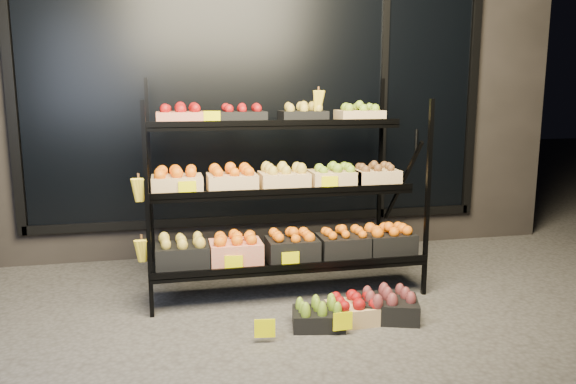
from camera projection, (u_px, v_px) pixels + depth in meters
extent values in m
plane|color=#514F4C|center=(301.00, 314.00, 3.97)|extent=(24.00, 24.00, 0.00)
cube|color=#2D2826|center=(245.00, 72.00, 6.15)|extent=(6.00, 2.00, 3.50)
cube|color=black|center=(261.00, 91.00, 5.20)|extent=(4.20, 0.04, 2.40)
cube|color=black|center=(263.00, 218.00, 5.40)|extent=(4.30, 0.06, 0.08)
cube|color=black|center=(10.00, 91.00, 4.73)|extent=(0.08, 0.06, 2.50)
cube|color=black|center=(472.00, 91.00, 5.64)|extent=(0.08, 0.06, 2.50)
cube|color=black|center=(384.00, 91.00, 5.44)|extent=(0.06, 0.06, 2.50)
cylinder|color=black|center=(416.00, 142.00, 5.57)|extent=(0.02, 0.02, 0.25)
cube|color=black|center=(147.00, 212.00, 3.79)|extent=(0.03, 0.03, 1.50)
cube|color=black|center=(428.00, 199.00, 4.22)|extent=(0.03, 0.03, 1.50)
cube|color=black|center=(150.00, 178.00, 4.70)|extent=(0.03, 0.03, 1.66)
cube|color=black|center=(380.00, 171.00, 5.14)|extent=(0.03, 0.03, 1.66)
cube|color=black|center=(290.00, 263.00, 4.25)|extent=(2.05, 0.42, 0.03)
cube|color=black|center=(296.00, 267.00, 4.06)|extent=(2.05, 0.02, 0.05)
cube|color=black|center=(282.00, 192.00, 4.45)|extent=(2.05, 0.40, 0.03)
cube|color=black|center=(287.00, 192.00, 4.26)|extent=(2.05, 0.02, 0.05)
cube|color=black|center=(274.00, 126.00, 4.65)|extent=(2.05, 0.40, 0.03)
cube|color=black|center=(279.00, 123.00, 4.46)|extent=(2.05, 0.02, 0.05)
cube|color=tan|center=(181.00, 119.00, 4.48)|extent=(0.38, 0.28, 0.11)
ellipsoid|color=#A40B14|center=(180.00, 108.00, 4.46)|extent=(0.32, 0.24, 0.07)
cube|color=black|center=(242.00, 118.00, 4.58)|extent=(0.38, 0.28, 0.11)
ellipsoid|color=#A40B14|center=(242.00, 107.00, 4.56)|extent=(0.32, 0.24, 0.07)
cube|color=black|center=(303.00, 117.00, 4.69)|extent=(0.38, 0.28, 0.11)
ellipsoid|color=gold|center=(303.00, 107.00, 4.67)|extent=(0.32, 0.24, 0.07)
cube|color=#D8B47D|center=(359.00, 117.00, 4.79)|extent=(0.38, 0.28, 0.11)
ellipsoid|color=#85AD2B|center=(360.00, 107.00, 4.78)|extent=(0.32, 0.24, 0.07)
cube|color=#D8B47D|center=(177.00, 185.00, 4.27)|extent=(0.38, 0.28, 0.14)
ellipsoid|color=orange|center=(177.00, 172.00, 4.25)|extent=(0.32, 0.24, 0.07)
cube|color=#D8B47D|center=(232.00, 183.00, 4.35)|extent=(0.38, 0.28, 0.14)
ellipsoid|color=orange|center=(232.00, 170.00, 4.34)|extent=(0.32, 0.24, 0.07)
cube|color=#D8B47D|center=(284.00, 181.00, 4.44)|extent=(0.38, 0.28, 0.14)
ellipsoid|color=gold|center=(284.00, 169.00, 4.42)|extent=(0.32, 0.24, 0.07)
cube|color=#D8B47D|center=(333.00, 179.00, 4.53)|extent=(0.38, 0.28, 0.14)
ellipsoid|color=#85AD2B|center=(334.00, 167.00, 4.51)|extent=(0.32, 0.24, 0.07)
cube|color=#D8B47D|center=(374.00, 178.00, 4.60)|extent=(0.38, 0.28, 0.14)
ellipsoid|color=brown|center=(374.00, 166.00, 4.58)|extent=(0.32, 0.24, 0.07)
cube|color=black|center=(182.00, 257.00, 4.07)|extent=(0.38, 0.28, 0.18)
ellipsoid|color=gold|center=(182.00, 241.00, 4.05)|extent=(0.32, 0.24, 0.07)
cube|color=tan|center=(236.00, 253.00, 4.15)|extent=(0.38, 0.28, 0.18)
ellipsoid|color=orange|center=(236.00, 238.00, 4.13)|extent=(0.32, 0.24, 0.07)
cube|color=black|center=(292.00, 250.00, 4.24)|extent=(0.38, 0.28, 0.18)
ellipsoid|color=orange|center=(292.00, 235.00, 4.22)|extent=(0.32, 0.24, 0.07)
cube|color=black|center=(343.00, 247.00, 4.32)|extent=(0.38, 0.28, 0.18)
ellipsoid|color=orange|center=(344.00, 232.00, 4.30)|extent=(0.32, 0.24, 0.07)
cube|color=black|center=(389.00, 244.00, 4.40)|extent=(0.38, 0.28, 0.18)
ellipsoid|color=orange|center=(389.00, 229.00, 4.38)|extent=(0.32, 0.24, 0.07)
ellipsoid|color=yellow|center=(138.00, 177.00, 3.75)|extent=(0.14, 0.08, 0.22)
ellipsoid|color=yellow|center=(141.00, 238.00, 3.83)|extent=(0.14, 0.08, 0.22)
ellipsoid|color=yellow|center=(319.00, 90.00, 4.57)|extent=(0.14, 0.08, 0.22)
cube|color=#E6E300|center=(187.00, 189.00, 4.14)|extent=(0.13, 0.01, 0.12)
cube|color=#E6E300|center=(330.00, 184.00, 4.37)|extent=(0.13, 0.01, 0.12)
cube|color=#E6E300|center=(212.00, 119.00, 4.38)|extent=(0.13, 0.01, 0.12)
cube|color=#E6E300|center=(234.00, 264.00, 4.00)|extent=(0.13, 0.01, 0.12)
cube|color=#E6E300|center=(291.00, 260.00, 4.09)|extent=(0.13, 0.01, 0.12)
cube|color=#E6E300|center=(265.00, 334.00, 3.50)|extent=(0.13, 0.01, 0.12)
cube|color=#E6E300|center=(343.00, 327.00, 3.61)|extent=(0.13, 0.01, 0.12)
cube|color=black|center=(318.00, 319.00, 3.74)|extent=(0.38, 0.31, 0.12)
ellipsoid|color=#85AD2B|center=(319.00, 306.00, 3.72)|extent=(0.32, 0.26, 0.07)
cube|color=#D8B47D|center=(356.00, 313.00, 3.84)|extent=(0.38, 0.28, 0.12)
ellipsoid|color=#A40B14|center=(356.00, 300.00, 3.82)|extent=(0.32, 0.24, 0.07)
cube|color=black|center=(387.00, 309.00, 3.88)|extent=(0.49, 0.42, 0.14)
ellipsoid|color=brown|center=(388.00, 295.00, 3.86)|extent=(0.41, 0.35, 0.07)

